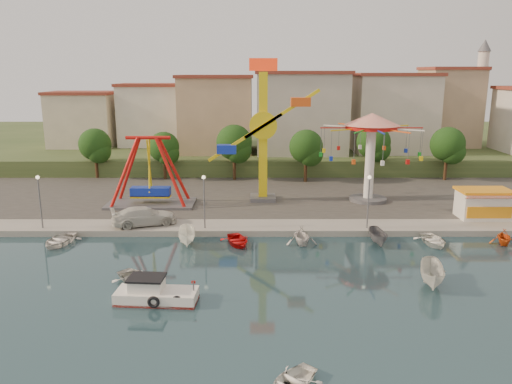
{
  "coord_description": "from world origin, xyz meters",
  "views": [
    {
      "loc": [
        -3.01,
        -34.0,
        15.54
      ],
      "look_at": [
        -2.95,
        14.0,
        4.0
      ],
      "focal_mm": 35.0,
      "sensor_mm": 36.0,
      "label": 1
    }
  ],
  "objects_px": {
    "rowboat_a": "(138,278)",
    "skiff": "(433,275)",
    "wave_swinger": "(371,137)",
    "cabin_motorboat": "(155,295)",
    "van": "(144,216)",
    "kamikaze_tower": "(267,136)",
    "pirate_ship_ride": "(150,173)"
  },
  "relations": [
    {
      "from": "pirate_ship_ride",
      "to": "cabin_motorboat",
      "type": "height_order",
      "value": "pirate_ship_ride"
    },
    {
      "from": "kamikaze_tower",
      "to": "skiff",
      "type": "height_order",
      "value": "kamikaze_tower"
    },
    {
      "from": "skiff",
      "to": "rowboat_a",
      "type": "bearing_deg",
      "value": -166.45
    },
    {
      "from": "cabin_motorboat",
      "to": "rowboat_a",
      "type": "bearing_deg",
      "value": 125.39
    },
    {
      "from": "pirate_ship_ride",
      "to": "van",
      "type": "distance_m",
      "value": 8.36
    },
    {
      "from": "pirate_ship_ride",
      "to": "cabin_motorboat",
      "type": "bearing_deg",
      "value": -78.0
    },
    {
      "from": "rowboat_a",
      "to": "van",
      "type": "xyz_separation_m",
      "value": [
        -2.29,
        12.92,
        1.11
      ]
    },
    {
      "from": "skiff",
      "to": "van",
      "type": "bearing_deg",
      "value": 165.99
    },
    {
      "from": "wave_swinger",
      "to": "cabin_motorboat",
      "type": "distance_m",
      "value": 33.75
    },
    {
      "from": "pirate_ship_ride",
      "to": "kamikaze_tower",
      "type": "height_order",
      "value": "kamikaze_tower"
    },
    {
      "from": "pirate_ship_ride",
      "to": "rowboat_a",
      "type": "relative_size",
      "value": 2.49
    },
    {
      "from": "rowboat_a",
      "to": "cabin_motorboat",
      "type": "bearing_deg",
      "value": -107.41
    },
    {
      "from": "rowboat_a",
      "to": "skiff",
      "type": "relative_size",
      "value": 0.89
    },
    {
      "from": "pirate_ship_ride",
      "to": "van",
      "type": "bearing_deg",
      "value": -83.46
    },
    {
      "from": "pirate_ship_ride",
      "to": "skiff",
      "type": "height_order",
      "value": "pirate_ship_ride"
    },
    {
      "from": "van",
      "to": "skiff",
      "type": "bearing_deg",
      "value": -139.28
    },
    {
      "from": "skiff",
      "to": "van",
      "type": "relative_size",
      "value": 0.71
    },
    {
      "from": "kamikaze_tower",
      "to": "rowboat_a",
      "type": "bearing_deg",
      "value": -114.19
    },
    {
      "from": "pirate_ship_ride",
      "to": "van",
      "type": "relative_size",
      "value": 1.57
    },
    {
      "from": "kamikaze_tower",
      "to": "rowboat_a",
      "type": "xyz_separation_m",
      "value": [
        -10.23,
        -22.77,
        -7.95
      ]
    },
    {
      "from": "van",
      "to": "cabin_motorboat",
      "type": "bearing_deg",
      "value": 174.13
    },
    {
      "from": "pirate_ship_ride",
      "to": "kamikaze_tower",
      "type": "bearing_deg",
      "value": 8.66
    },
    {
      "from": "pirate_ship_ride",
      "to": "rowboat_a",
      "type": "bearing_deg",
      "value": -81.27
    },
    {
      "from": "wave_swinger",
      "to": "rowboat_a",
      "type": "height_order",
      "value": "wave_swinger"
    },
    {
      "from": "pirate_ship_ride",
      "to": "rowboat_a",
      "type": "distance_m",
      "value": 21.35
    },
    {
      "from": "pirate_ship_ride",
      "to": "wave_swinger",
      "type": "bearing_deg",
      "value": 4.25
    },
    {
      "from": "kamikaze_tower",
      "to": "van",
      "type": "height_order",
      "value": "kamikaze_tower"
    },
    {
      "from": "pirate_ship_ride",
      "to": "skiff",
      "type": "distance_m",
      "value": 33.17
    },
    {
      "from": "kamikaze_tower",
      "to": "van",
      "type": "relative_size",
      "value": 2.59
    },
    {
      "from": "cabin_motorboat",
      "to": "skiff",
      "type": "distance_m",
      "value": 20.37
    },
    {
      "from": "rowboat_a",
      "to": "van",
      "type": "bearing_deg",
      "value": 51.41
    },
    {
      "from": "rowboat_a",
      "to": "skiff",
      "type": "xyz_separation_m",
      "value": [
        22.08,
        -0.49,
        0.46
      ]
    }
  ]
}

